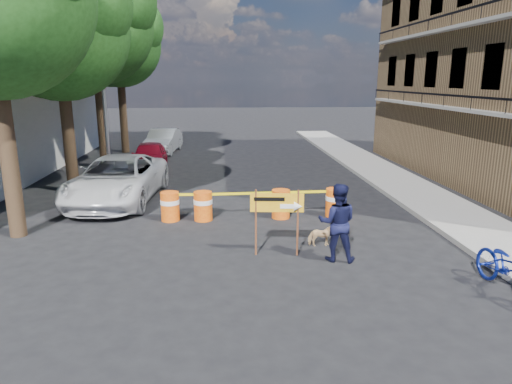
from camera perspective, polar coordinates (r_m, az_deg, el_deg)
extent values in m
plane|color=black|center=(11.43, 1.53, -7.92)|extent=(120.00, 120.00, 0.00)
cube|color=gray|center=(18.57, 18.91, 0.18)|extent=(2.40, 40.00, 0.15)
cylinder|color=#332316|center=(13.88, -28.66, 5.06)|extent=(0.44, 0.44, 5.04)
cylinder|color=#332316|center=(18.54, -22.43, 7.10)|extent=(0.44, 0.44, 4.76)
sphere|color=#1C4714|center=(18.52, -23.50, 18.11)|extent=(5.00, 5.00, 5.00)
sphere|color=#1C4714|center=(17.89, -21.48, 21.23)|extent=(3.75, 3.75, 3.75)
sphere|color=#1C4714|center=(19.30, -24.87, 15.73)|extent=(3.50, 3.50, 3.50)
cylinder|color=#332316|center=(23.31, -18.78, 9.30)|extent=(0.44, 0.44, 5.32)
sphere|color=#1C4714|center=(23.37, -19.59, 19.08)|extent=(5.40, 5.40, 5.40)
sphere|color=#1C4714|center=(22.76, -17.69, 21.79)|extent=(4.05, 4.05, 4.05)
sphere|color=#1C4714|center=(24.17, -20.95, 16.96)|extent=(3.78, 3.78, 3.78)
cylinder|color=#332316|center=(28.18, -16.29, 9.77)|extent=(0.44, 0.44, 4.93)
sphere|color=#1C4714|center=(28.19, -16.83, 17.27)|extent=(4.80, 4.80, 4.80)
sphere|color=#1C4714|center=(27.64, -15.38, 19.27)|extent=(3.60, 3.60, 3.60)
sphere|color=#1C4714|center=(28.89, -17.92, 15.70)|extent=(3.36, 3.36, 3.36)
cylinder|color=gray|center=(20.63, -18.57, 12.54)|extent=(0.16, 0.16, 8.00)
cylinder|color=#E2410D|center=(14.26, -10.69, -1.78)|extent=(0.56, 0.56, 0.90)
cylinder|color=white|center=(14.22, -10.72, -1.20)|extent=(0.58, 0.58, 0.14)
cylinder|color=#E2410D|center=(14.14, -6.63, -1.76)|extent=(0.56, 0.56, 0.90)
cylinder|color=white|center=(14.10, -6.65, -1.17)|extent=(0.58, 0.58, 0.14)
cylinder|color=#E2410D|center=(14.30, 3.12, -1.50)|extent=(0.56, 0.56, 0.90)
cylinder|color=white|center=(14.26, 3.13, -0.92)|extent=(0.58, 0.58, 0.14)
cylinder|color=#E2410D|center=(14.66, 9.79, -1.30)|extent=(0.56, 0.56, 0.90)
cylinder|color=white|center=(14.62, 9.82, -0.74)|extent=(0.58, 0.58, 0.14)
cylinder|color=#592D19|center=(11.18, -0.02, -3.86)|extent=(0.05, 0.05, 1.67)
cylinder|color=#592D19|center=(11.20, 5.23, -3.89)|extent=(0.05, 0.05, 1.67)
cube|color=orange|center=(11.03, 2.64, -1.35)|extent=(1.30, 0.17, 0.46)
cube|color=white|center=(11.04, 3.99, -1.81)|extent=(0.37, 0.05, 0.11)
cone|color=white|center=(11.06, 5.29, -1.81)|extent=(0.23, 0.26, 0.24)
cube|color=black|center=(10.99, 1.68, -0.90)|extent=(0.74, 0.09, 0.09)
imported|color=black|center=(11.02, 10.12, -3.76)|extent=(1.05, 0.90, 1.89)
imported|color=#D7B17B|center=(12.05, 8.17, -5.47)|extent=(0.67, 0.32, 0.56)
imported|color=silver|center=(16.88, -16.93, 1.51)|extent=(3.15, 5.95, 1.59)
imported|color=maroon|center=(22.57, -13.17, 4.42)|extent=(1.80, 3.97, 1.32)
imported|color=silver|center=(27.49, -11.49, 6.26)|extent=(1.94, 4.41, 1.41)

